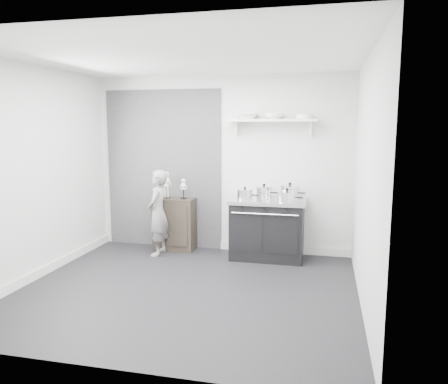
{
  "coord_description": "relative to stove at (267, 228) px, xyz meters",
  "views": [
    {
      "loc": [
        1.56,
        -4.77,
        1.94
      ],
      "look_at": [
        0.24,
        0.95,
        1.05
      ],
      "focal_mm": 35.0,
      "sensor_mm": 36.0,
      "label": 1
    }
  ],
  "objects": [
    {
      "name": "side_cabinet",
      "position": [
        -1.48,
        0.13,
        -0.04
      ],
      "size": [
        0.63,
        0.37,
        0.82
      ],
      "primitive_type": "cube",
      "color": "black",
      "rests_on": "ground"
    },
    {
      "name": "wall_shelf",
      "position": [
        0.02,
        0.2,
        1.56
      ],
      "size": [
        1.3,
        0.26,
        0.24
      ],
      "color": "silver",
      "rests_on": "room_shell"
    },
    {
      "name": "bowl_small",
      "position": [
        0.05,
        0.19,
        1.64
      ],
      "size": [
        0.27,
        0.27,
        0.08
      ],
      "primitive_type": "imported",
      "color": "white",
      "rests_on": "wall_shelf"
    },
    {
      "name": "skeleton_full",
      "position": [
        -1.61,
        0.13,
        0.62
      ],
      "size": [
        0.14,
        0.09,
        0.49
      ],
      "primitive_type": null,
      "color": "beige",
      "rests_on": "side_cabinet"
    },
    {
      "name": "pot_back_right",
      "position": [
        0.31,
        0.1,
        0.54
      ],
      "size": [
        0.36,
        0.28,
        0.25
      ],
      "color": "silver",
      "rests_on": "stove"
    },
    {
      "name": "plate_stack",
      "position": [
        0.48,
        0.19,
        1.63
      ],
      "size": [
        0.23,
        0.23,
        0.06
      ],
      "primitive_type": "cylinder",
      "color": "white",
      "rests_on": "wall_shelf"
    },
    {
      "name": "child",
      "position": [
        -1.63,
        -0.2,
        0.2
      ],
      "size": [
        0.33,
        0.48,
        1.29
      ],
      "primitive_type": "imported",
      "rotation": [
        0.0,
        0.0,
        -1.53
      ],
      "color": "slate",
      "rests_on": "ground"
    },
    {
      "name": "skeleton_torso",
      "position": [
        -1.33,
        0.13,
        0.55
      ],
      "size": [
        0.1,
        0.06,
        0.36
      ],
      "primitive_type": null,
      "color": "beige",
      "rests_on": "side_cabinet"
    },
    {
      "name": "bowl_large",
      "position": [
        -0.34,
        0.19,
        1.63
      ],
      "size": [
        0.32,
        0.32,
        0.08
      ],
      "primitive_type": "imported",
      "color": "white",
      "rests_on": "wall_shelf"
    },
    {
      "name": "room_shell",
      "position": [
        -0.86,
        -1.33,
        1.19
      ],
      "size": [
        4.02,
        3.62,
        2.71
      ],
      "color": "silver",
      "rests_on": "ground"
    },
    {
      "name": "pot_front_left",
      "position": [
        -0.32,
        -0.08,
        0.51
      ],
      "size": [
        0.32,
        0.23,
        0.19
      ],
      "color": "silver",
      "rests_on": "stove"
    },
    {
      "name": "ground",
      "position": [
        -0.78,
        -1.48,
        -0.44
      ],
      "size": [
        4.0,
        4.0,
        0.0
      ],
      "primitive_type": "plane",
      "color": "black",
      "rests_on": "ground"
    },
    {
      "name": "stove",
      "position": [
        0.0,
        0.0,
        0.0
      ],
      "size": [
        1.1,
        0.69,
        0.88
      ],
      "color": "black",
      "rests_on": "ground"
    },
    {
      "name": "pot_front_right",
      "position": [
        0.29,
        -0.18,
        0.52
      ],
      "size": [
        0.36,
        0.27,
        0.2
      ],
      "color": "silver",
      "rests_on": "stove"
    },
    {
      "name": "pot_back_left",
      "position": [
        -0.08,
        0.12,
        0.52
      ],
      "size": [
        0.32,
        0.24,
        0.21
      ],
      "color": "silver",
      "rests_on": "stove"
    }
  ]
}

